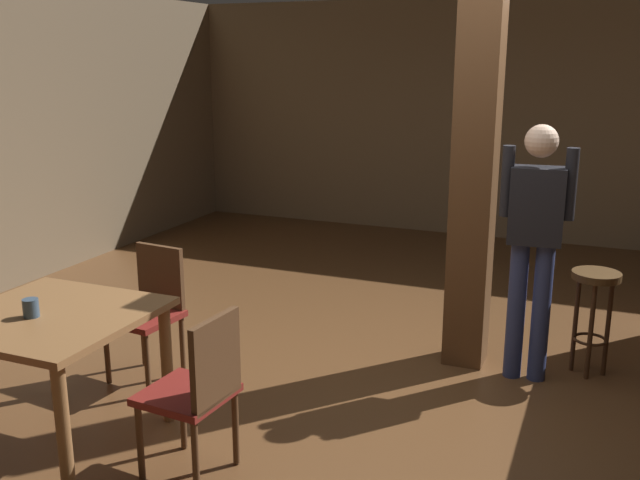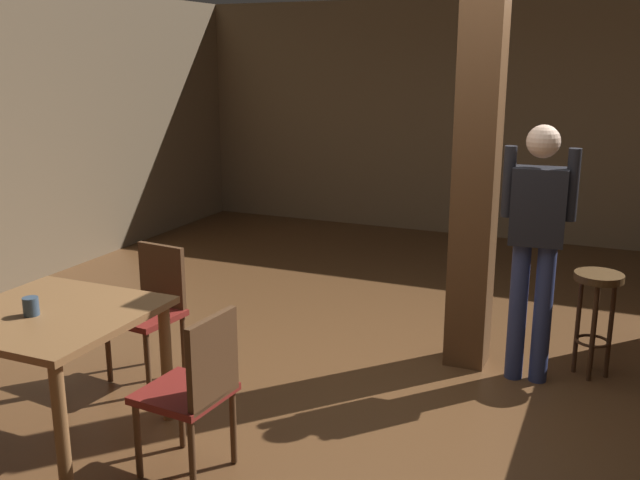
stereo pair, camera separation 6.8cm
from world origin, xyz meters
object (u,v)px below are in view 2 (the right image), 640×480
(chair_north, at_px, (152,305))
(standing_person, at_px, (536,236))
(bar_stool_near, at_px, (597,301))
(napkin_cup, at_px, (31,306))
(dining_table, at_px, (52,332))
(chair_east, at_px, (196,386))

(chair_north, bearing_deg, standing_person, 21.87)
(bar_stool_near, bearing_deg, napkin_cup, -141.93)
(dining_table, bearing_deg, chair_north, 90.95)
(chair_east, relative_size, chair_north, 1.00)
(dining_table, height_order, chair_north, chair_north)
(napkin_cup, relative_size, standing_person, 0.06)
(standing_person, bearing_deg, napkin_cup, -140.94)
(standing_person, bearing_deg, bar_stool_near, 31.58)
(chair_east, distance_m, standing_person, 2.39)
(dining_table, xyz_separation_m, chair_north, (-0.02, 0.91, -0.14))
(napkin_cup, bearing_deg, dining_table, 56.78)
(napkin_cup, bearing_deg, standing_person, 39.06)
(standing_person, bearing_deg, chair_north, -158.13)
(dining_table, relative_size, chair_east, 1.13)
(chair_north, relative_size, napkin_cup, 8.83)
(dining_table, distance_m, chair_east, 0.94)
(dining_table, height_order, bar_stool_near, dining_table)
(dining_table, bearing_deg, chair_east, -0.34)
(dining_table, height_order, napkin_cup, napkin_cup)
(chair_north, height_order, bar_stool_near, chair_north)
(chair_north, bearing_deg, napkin_cup, -92.17)
(bar_stool_near, bearing_deg, chair_east, -130.55)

